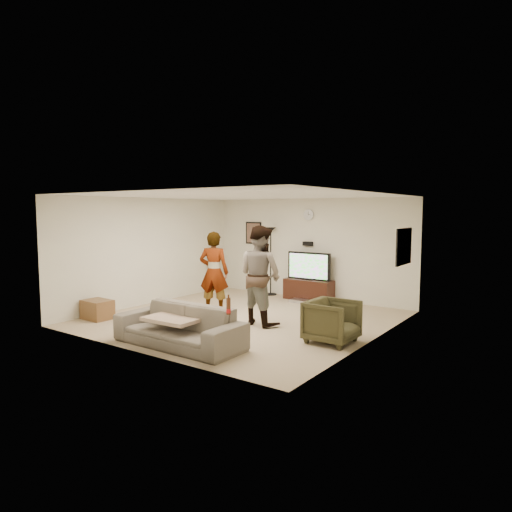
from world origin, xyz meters
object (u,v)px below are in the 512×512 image
Objects in this scene: floor_lamp at (271,261)px; person_right at (260,275)px; tv_stand at (309,290)px; armchair at (332,321)px; person_left at (214,272)px; sofa at (179,326)px; cat_tree at (215,270)px; side_table at (97,310)px; beer_bottle at (229,306)px; tv at (309,266)px.

person_right reaches higher than floor_lamp.
armchair is at bearing -55.23° from tv_stand.
sofa is (1.12, -2.19, -0.55)m from person_left.
cat_tree reaches higher than armchair.
cat_tree is at bearing -25.64° from person_right.
sofa is at bearing -88.17° from tv_stand.
tv_stand is 1.02× the size of cat_tree.
person_left is at bearing 0.85° from person_right.
floor_lamp is at bearing 47.72° from armchair.
cat_tree is 2.03× the size of side_table.
person_right is 0.85× the size of sofa.
sofa is (0.15, -4.63, 0.07)m from tv_stand.
side_table is at bearing 174.26° from beer_bottle.
floor_lamp is 4.51m from armchair.
person_left reaches higher than beer_bottle.
beer_bottle is (3.85, -4.20, 0.19)m from cat_tree.
cat_tree is at bearing 123.96° from sofa.
armchair reaches higher than tv_stand.
floor_lamp is at bearing 177.78° from tv_stand.
floor_lamp is at bearing 17.53° from cat_tree.
person_right is at bearing 147.61° from person_left.
beer_bottle is (2.34, -4.68, -0.10)m from floor_lamp.
cat_tree is 0.62× the size of person_right.
sofa is at bearing -7.92° from side_table.
floor_lamp is at bearing 105.73° from sofa.
person_right reaches higher than tv_stand.
person_right reaches higher than side_table.
person_right reaches higher than armchair.
beer_bottle is (1.18, -4.63, -0.06)m from tv.
tv is 4.55× the size of beer_bottle.
tv_stand is 1.32m from floor_lamp.
cat_tree reaches higher than side_table.
person_left is at bearing 80.35° from armchair.
side_table is (-3.72, 0.37, -0.59)m from beer_bottle.
sofa is at bearing 130.57° from armchair.
person_left is 3.17m from armchair.
person_right is 7.67× the size of beer_bottle.
tv is 3.71m from armchair.
tv is 2.71m from person_right.
tv_stand is at bearing 59.21° from side_table.
sofa is at bearing 93.33° from person_right.
beer_bottle reaches higher than tv_stand.
tv_stand is 0.69× the size of floor_lamp.
tv reaches higher than sofa.
person_right is (1.37, -0.24, 0.08)m from person_left.
sofa is (2.82, -4.20, -0.27)m from cat_tree.
sofa is at bearing -56.16° from cat_tree.
floor_lamp reaches higher than side_table.
beer_bottle is 0.32× the size of armchair.
beer_bottle is at bearing -63.42° from floor_lamp.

